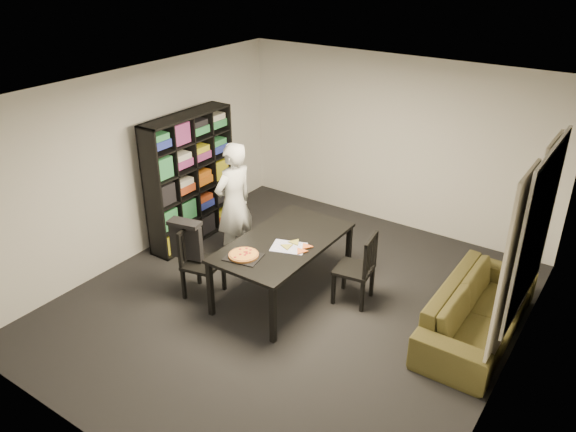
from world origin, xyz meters
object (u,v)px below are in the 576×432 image
Objects in this scene: dining_table at (283,246)px; pepperoni_pizza at (244,255)px; chair_left at (196,257)px; person at (234,204)px; sofa at (478,310)px; chair_right at (361,265)px; bookshelf at (191,179)px; baking_tray at (243,257)px.

pepperoni_pizza is (-0.16, -0.57, 0.09)m from dining_table.
person is at bearing -3.96° from chair_left.
chair_left reaches higher than pepperoni_pizza.
chair_right is at bearing 98.55° from sofa.
chair_right is 1.43m from pepperoni_pizza.
pepperoni_pizza is at bearing -30.25° from bookshelf.
bookshelf reaches higher than dining_table.
dining_table is 4.53× the size of baking_tray.
bookshelf reaches higher than chair_left.
chair_right is (2.83, -0.10, -0.42)m from bookshelf.
dining_table is 2.37m from sofa.
sofa is at bearing 1.52° from bookshelf.
person reaches higher than dining_table.
chair_left is 0.45× the size of sofa.
baking_tray is (-1.03, -0.96, 0.23)m from chair_right.
bookshelf is 2.02m from dining_table.
dining_table is 5.17× the size of pepperoni_pizza.
bookshelf is 2.09m from baking_tray.
person reaches higher than baking_tray.
baking_tray is at bearing -55.46° from chair_right.
dining_table is 1.09m from chair_left.
bookshelf is at bearing 166.42° from dining_table.
bookshelf reaches higher than pepperoni_pizza.
bookshelf is 0.92× the size of sofa.
bookshelf is at bearing 149.75° from pepperoni_pizza.
bookshelf is at bearing 91.52° from sofa.
dining_table is 1.09m from person.
pepperoni_pizza is (0.74, 0.03, 0.26)m from chair_left.
baking_tray is at bearing -101.00° from chair_left.
sofa is at bearing -81.71° from chair_left.
bookshelf is 2.08m from pepperoni_pizza.
sofa is at bearing 25.79° from baking_tray.
chair_left is at bearing -178.76° from baking_tray.
sofa is at bearing 14.44° from dining_table.
chair_left is at bearing -69.59° from chair_right.
dining_table is 0.60m from pepperoni_pizza.
dining_table is 0.97m from chair_right.
chair_right is 1.94m from person.
bookshelf is 0.93m from person.
sofa is (1.38, 0.21, -0.23)m from chair_right.
chair_left is at bearing 110.53° from sofa.
sofa is (4.21, 0.11, -0.65)m from bookshelf.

